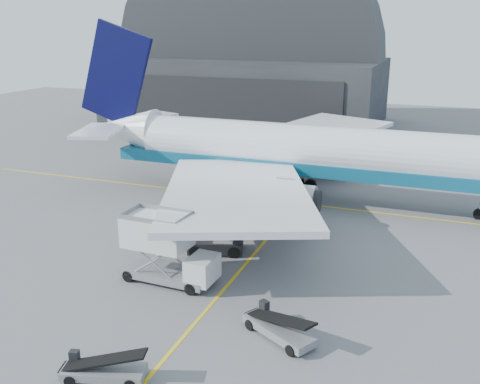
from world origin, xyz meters
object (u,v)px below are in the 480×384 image
at_px(pushback_tug, 217,243).
at_px(belt_loader_b, 279,328).
at_px(catering_truck, 165,250).
at_px(belt_loader_a, 103,370).
at_px(airliner, 298,151).

height_order(pushback_tug, belt_loader_b, pushback_tug).
height_order(catering_truck, pushback_tug, catering_truck).
bearing_deg(pushback_tug, belt_loader_a, -105.02).
distance_m(pushback_tug, belt_loader_b, 13.54).
bearing_deg(belt_loader_a, airliner, 71.99).
height_order(catering_truck, belt_loader_b, catering_truck).
distance_m(airliner, belt_loader_a, 34.41).
bearing_deg(pushback_tug, belt_loader_b, -68.79).
relative_size(airliner, catering_truck, 7.36).
distance_m(airliner, belt_loader_b, 27.84).
xyz_separation_m(pushback_tug, belt_loader_a, (0.84, -17.78, -0.23)).
xyz_separation_m(airliner, pushback_tug, (-2.56, -16.25, -4.54)).
bearing_deg(belt_loader_b, belt_loader_a, -107.14).
height_order(belt_loader_a, belt_loader_b, belt_loader_b).
xyz_separation_m(belt_loader_a, belt_loader_b, (7.67, 7.25, 0.06)).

